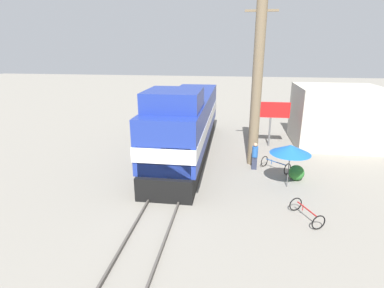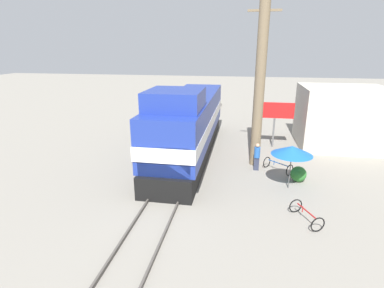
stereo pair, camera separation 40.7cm
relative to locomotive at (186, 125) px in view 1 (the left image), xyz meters
The scene contains 12 objects.
ground_plane 3.31m from the locomotive, 90.00° to the right, with size 120.00×120.00×0.00m, color gray.
rail_near 3.34m from the locomotive, 105.62° to the right, with size 0.08×42.91×0.15m, color #4C4742.
rail_far 3.34m from the locomotive, 74.38° to the right, with size 0.08×42.91×0.15m, color #4C4742.
locomotive is the anchor object (origin of this frame).
utility_pole 5.28m from the locomotive, 11.93° to the right, with size 1.80×0.60×9.96m.
vendor_umbrella 7.17m from the locomotive, 34.09° to the right, with size 2.03×2.03×2.28m.
billboard_sign 6.33m from the locomotive, 26.02° to the left, with size 2.57×0.12×3.23m.
shrub_cluster 7.44m from the locomotive, 25.22° to the right, with size 0.84×0.84×0.84m, color #2D722D.
person_bystander 4.91m from the locomotive, 23.07° to the right, with size 0.34×0.34×1.63m.
bicycle 6.16m from the locomotive, 18.38° to the right, with size 1.66×1.58×0.66m.
bicycle_spare 9.63m from the locomotive, 48.77° to the right, with size 1.22×1.67×0.63m.
building_block_distant 11.15m from the locomotive, 20.64° to the left, with size 5.78×5.04×4.26m, color #B7B2A3.
Camera 1 is at (3.05, -16.10, 6.91)m, focal length 28.00 mm.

